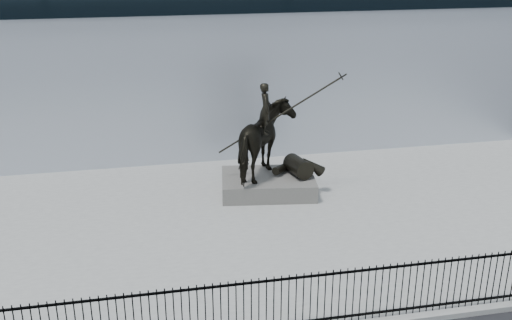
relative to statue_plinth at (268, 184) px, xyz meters
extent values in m
cube|color=gray|center=(-2.20, -2.38, -0.39)|extent=(30.00, 12.00, 0.15)
cube|color=#B4BAC4|center=(-2.20, 10.62, 4.03)|extent=(44.00, 14.00, 9.00)
cube|color=black|center=(-2.20, -8.13, 1.08)|extent=(22.00, 0.05, 0.05)
cube|color=black|center=(-2.20, -8.13, 0.43)|extent=(22.00, 0.03, 1.50)
cube|color=#585550|center=(0.00, 0.00, 0.00)|extent=(3.66, 2.77, 0.63)
imported|color=black|center=(0.00, 0.00, 1.66)|extent=(2.63, 2.96, 2.69)
imported|color=black|center=(-0.10, 0.01, 2.89)|extent=(0.52, 0.72, 1.82)
cylinder|color=black|center=(0.37, -0.05, 2.61)|extent=(4.29, 0.67, 2.73)
camera|label=1|loc=(-4.50, -19.81, 8.58)|focal=42.00mm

